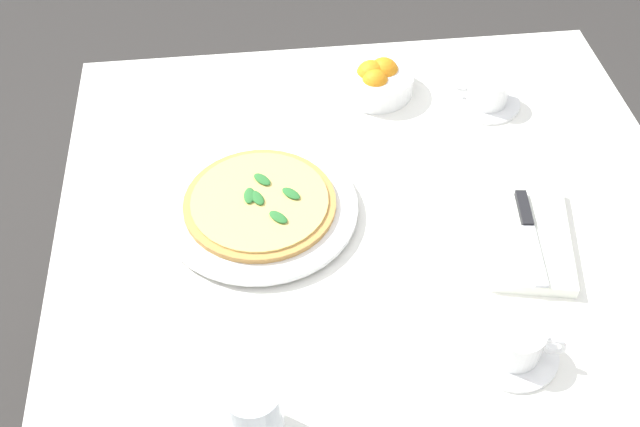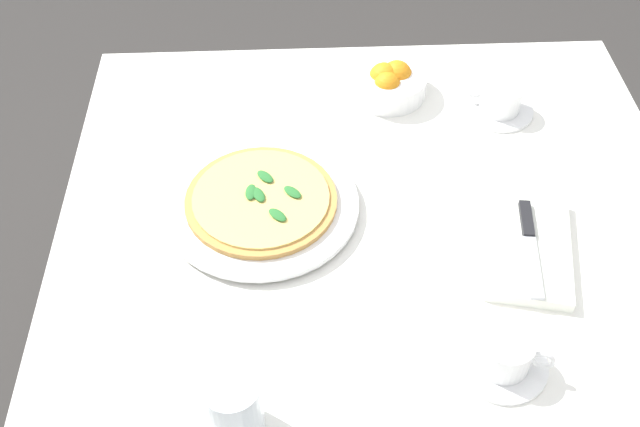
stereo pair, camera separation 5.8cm
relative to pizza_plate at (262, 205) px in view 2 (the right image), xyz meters
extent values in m
cube|color=white|center=(0.06, 0.19, -0.02)|extent=(1.05, 1.05, 0.02)
cube|color=white|center=(0.06, -0.33, -0.17)|extent=(1.05, 0.01, 0.28)
cube|color=white|center=(-0.46, 0.19, -0.17)|extent=(0.01, 1.05, 0.28)
cylinder|color=brown|center=(-0.37, -0.24, -0.39)|extent=(0.06, 0.06, 0.71)
cylinder|color=brown|center=(-0.37, 0.62, -0.39)|extent=(0.06, 0.06, 0.71)
cylinder|color=white|center=(0.00, 0.00, -0.01)|extent=(0.19, 0.19, 0.01)
cylinder|color=white|center=(0.00, 0.00, 0.00)|extent=(0.32, 0.32, 0.01)
cylinder|color=#C68E47|center=(0.00, 0.00, 0.01)|extent=(0.25, 0.25, 0.01)
cylinder|color=#EAC66B|center=(0.00, 0.00, 0.02)|extent=(0.23, 0.23, 0.00)
ellipsoid|color=#2D7533|center=(0.05, 0.03, 0.02)|extent=(0.04, 0.04, 0.01)
ellipsoid|color=#2D7533|center=(-0.01, -0.02, 0.02)|extent=(0.04, 0.02, 0.01)
ellipsoid|color=#2D7533|center=(0.00, 0.00, 0.02)|extent=(0.04, 0.03, 0.01)
ellipsoid|color=#2D7533|center=(0.00, 0.05, 0.02)|extent=(0.04, 0.04, 0.01)
ellipsoid|color=#2D7533|center=(-0.04, 0.01, 0.02)|extent=(0.04, 0.04, 0.01)
cylinder|color=white|center=(-0.24, 0.45, -0.01)|extent=(0.13, 0.13, 0.01)
cylinder|color=white|center=(-0.24, 0.45, 0.02)|extent=(0.08, 0.08, 0.05)
torus|color=white|center=(-0.26, 0.40, 0.02)|extent=(0.02, 0.03, 0.03)
cylinder|color=black|center=(-0.24, 0.45, 0.04)|extent=(0.07, 0.07, 0.00)
cylinder|color=white|center=(0.31, 0.34, -0.01)|extent=(0.13, 0.13, 0.01)
cylinder|color=white|center=(0.31, 0.34, 0.02)|extent=(0.08, 0.08, 0.05)
torus|color=white|center=(0.33, 0.38, 0.02)|extent=(0.02, 0.04, 0.03)
cylinder|color=black|center=(0.31, 0.34, 0.04)|extent=(0.07, 0.07, 0.00)
cylinder|color=white|center=(0.39, -0.03, 0.04)|extent=(0.07, 0.07, 0.10)
cylinder|color=silver|center=(0.39, -0.03, 0.01)|extent=(0.07, 0.07, 0.05)
cube|color=white|center=(0.11, 0.42, 0.00)|extent=(0.24, 0.17, 0.02)
cube|color=silver|center=(0.16, 0.41, 0.01)|extent=(0.12, 0.04, 0.01)
cube|color=black|center=(0.06, 0.43, 0.01)|extent=(0.08, 0.03, 0.01)
cylinder|color=white|center=(-0.30, 0.24, 0.01)|extent=(0.15, 0.15, 0.04)
sphere|color=orange|center=(-0.28, 0.24, 0.03)|extent=(0.05, 0.05, 0.05)
sphere|color=orange|center=(-0.31, 0.26, 0.03)|extent=(0.06, 0.06, 0.06)
sphere|color=orange|center=(-0.31, 0.23, 0.03)|extent=(0.06, 0.06, 0.06)
camera|label=1|loc=(0.86, 0.00, 0.89)|focal=42.04mm
camera|label=2|loc=(0.86, 0.06, 0.89)|focal=42.04mm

